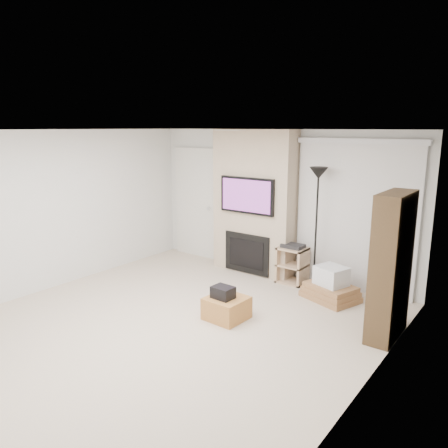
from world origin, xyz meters
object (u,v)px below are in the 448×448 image
Objects in this scene: av_stand at (292,262)px; bookshelf at (391,267)px; floor_lamp at (318,194)px; box_stack at (331,287)px; ottoman at (227,308)px.

av_stand is 0.37× the size of bookshelf.
av_stand is at bearing -179.59° from floor_lamp.
box_stack is (0.82, -0.31, -0.15)m from av_stand.
box_stack is at bearing 145.91° from bookshelf.
bookshelf reaches higher than av_stand.
ottoman is 2.17m from bookshelf.
box_stack reaches higher than ottoman.
av_stand is at bearing 88.89° from ottoman.
floor_lamp reaches higher than ottoman.
bookshelf is (1.84, -1.00, 0.55)m from av_stand.
av_stand is 2.17m from bookshelf.
bookshelf reaches higher than box_stack.
ottoman is 2.30m from floor_lamp.
floor_lamp is 1.24m from av_stand.
ottoman is 1.70m from box_stack.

